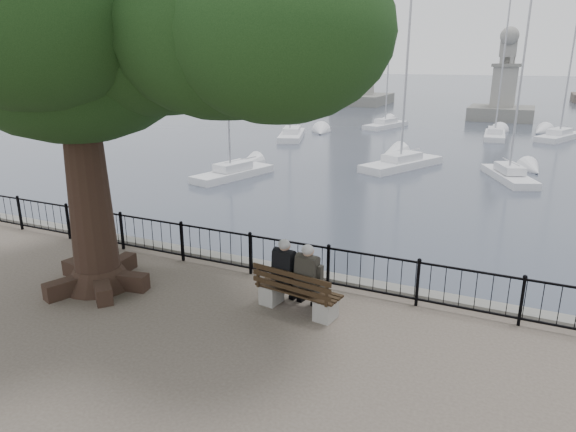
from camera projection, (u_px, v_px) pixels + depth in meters
The scene contains 15 objects.
harbor at pixel (297, 292), 12.68m from camera, with size 260.00×260.00×1.20m.
railing at pixel (288, 259), 11.94m from camera, with size 22.06×0.06×1.00m.
bench at pixel (297, 296), 10.55m from camera, with size 1.90×0.81×0.97m.
person_left at pixel (288, 275), 10.67m from camera, with size 0.49×0.80×1.54m.
person_right at pixel (311, 281), 10.38m from camera, with size 0.49×0.80×1.54m.
tree at pixel (105, 14), 9.92m from camera, with size 10.87×7.59×8.88m.
lighthouse at pixel (355, 7), 67.53m from camera, with size 9.67×9.67×29.70m.
lion_monument at pixel (503, 97), 52.01m from camera, with size 6.18×6.18×9.07m.
sailboat_a at pixel (233, 172), 27.01m from camera, with size 2.56×5.13×9.73m.
sailboat_b at pixel (402, 162), 29.38m from camera, with size 3.84×5.96×12.03m.
sailboat_c at pixel (509, 174), 26.46m from camera, with size 3.09×4.91×10.02m.
sailboat_e at pixel (292, 134), 40.35m from camera, with size 3.49×6.14×12.55m.
sailboat_f at pixel (495, 134), 40.35m from camera, with size 1.78×5.44×10.63m.
sailboat_g at pixel (559, 135), 39.67m from camera, with size 3.62×5.85×10.78m.
sailboat_h at pixel (386, 123), 46.45m from camera, with size 2.99×5.74×12.83m.
Camera 1 is at (4.69, -7.58, 5.02)m, focal length 32.00 mm.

